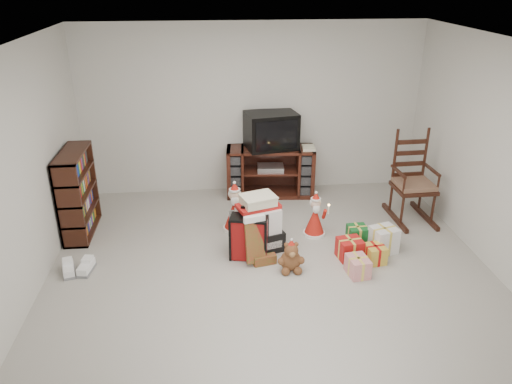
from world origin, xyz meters
TOP-DOWN VIEW (x-y plane):
  - room at (0.00, 0.00)m, footprint 5.01×5.01m
  - tv_stand at (0.25, 2.24)m, footprint 1.32×0.56m
  - bookshelf at (-2.32, 1.29)m, footprint 0.30×0.90m
  - rocking_chair at (2.06, 1.30)m, footprint 0.54×0.86m
  - gift_pile at (-0.09, 0.63)m, footprint 0.65×0.56m
  - red_suitcase at (-0.22, 0.44)m, footprint 0.45×0.31m
  - stocking at (-0.16, 0.29)m, footprint 0.31×0.19m
  - teddy_bear at (0.23, 0.13)m, footprint 0.24×0.21m
  - santa_figurine at (0.66, 0.92)m, footprint 0.29×0.28m
  - mrs_claus_figurine at (-0.34, 1.15)m, footprint 0.33×0.31m
  - sneaker_pair at (-2.17, 0.30)m, footprint 0.38×0.32m
  - gift_cluster at (1.13, 0.30)m, footprint 0.77×0.87m
  - crt_television at (0.26, 2.25)m, footprint 0.80×0.64m

SIDE VIEW (x-z plane):
  - sneaker_pair at x=-2.17m, z-range 0.00..0.11m
  - gift_cluster at x=1.13m, z-range 0.00..0.26m
  - teddy_bear at x=0.23m, z-range -0.02..0.33m
  - santa_figurine at x=0.66m, z-range -0.07..0.53m
  - mrs_claus_figurine at x=-0.34m, z-range -0.08..0.59m
  - red_suitcase at x=-0.22m, z-range -0.04..0.59m
  - gift_pile at x=-0.09m, z-range -0.04..0.65m
  - stocking at x=-0.16m, z-range 0.00..0.62m
  - tv_stand at x=0.25m, z-range 0.00..0.74m
  - rocking_chair at x=2.06m, z-range -0.20..1.07m
  - bookshelf at x=-2.32m, z-range -0.02..1.08m
  - crt_television at x=0.26m, z-range 0.74..1.26m
  - room at x=0.00m, z-range -0.01..2.51m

